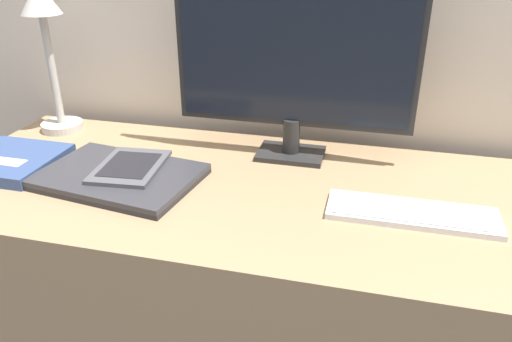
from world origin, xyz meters
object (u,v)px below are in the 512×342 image
object	(u,v)px
laptop	(119,177)
ereader	(130,166)
keyboard	(412,213)
desk_lamp	(46,35)
monitor	(295,47)
notebook	(11,161)

from	to	relation	value
laptop	ereader	xyz separation A→B (m)	(0.02, 0.02, 0.02)
keyboard	desk_lamp	distance (m)	0.97
monitor	laptop	world-z (taller)	monitor
keyboard	ereader	distance (m)	0.59
monitor	keyboard	size ratio (longest dim) A/B	1.72
desk_lamp	ereader	bearing A→B (deg)	-35.09
monitor	ereader	bearing A→B (deg)	-147.83
laptop	notebook	bearing A→B (deg)	178.51
desk_lamp	monitor	bearing A→B (deg)	-1.86
monitor	laptop	xyz separation A→B (m)	(-0.34, -0.22, -0.25)
keyboard	laptop	bearing A→B (deg)	-179.96
monitor	ereader	xyz separation A→B (m)	(-0.32, -0.20, -0.23)
laptop	keyboard	bearing A→B (deg)	0.04
keyboard	ereader	world-z (taller)	ereader
laptop	ereader	distance (m)	0.03
notebook	keyboard	bearing A→B (deg)	-0.44
laptop	desk_lamp	world-z (taller)	desk_lamp
keyboard	laptop	world-z (taller)	laptop
laptop	desk_lamp	xyz separation A→B (m)	(-0.30, 0.24, 0.24)
desk_lamp	notebook	size ratio (longest dim) A/B	1.82
monitor	laptop	distance (m)	0.47
monitor	desk_lamp	world-z (taller)	monitor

